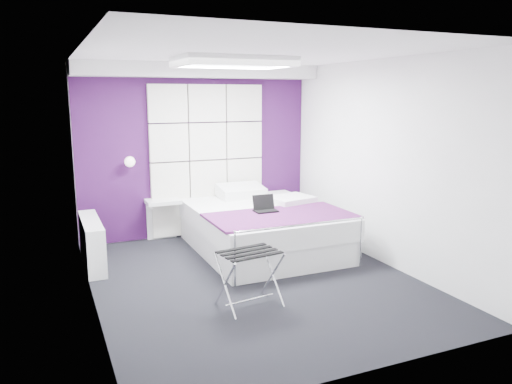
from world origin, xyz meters
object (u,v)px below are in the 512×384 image
(radiator, at_px, (92,243))
(nightstand, at_px, (163,201))
(laptop, at_px, (264,207))
(bed, at_px, (262,227))
(luggage_rack, at_px, (249,279))
(wall_lamp, at_px, (129,161))

(radiator, distance_m, nightstand, 1.34)
(laptop, bearing_deg, bed, 72.11)
(luggage_rack, bearing_deg, bed, 53.79)
(wall_lamp, xyz_separation_m, bed, (1.62, -1.04, -0.89))
(wall_lamp, distance_m, luggage_rack, 2.97)
(radiator, relative_size, bed, 0.53)
(nightstand, height_order, laptop, laptop)
(wall_lamp, distance_m, nightstand, 0.76)
(bed, distance_m, laptop, 0.48)
(luggage_rack, height_order, laptop, laptop)
(radiator, bearing_deg, laptop, -15.01)
(radiator, height_order, bed, bed)
(bed, distance_m, nightstand, 1.56)
(wall_lamp, relative_size, laptop, 0.50)
(bed, height_order, luggage_rack, bed)
(radiator, distance_m, bed, 2.28)
(radiator, distance_m, luggage_rack, 2.39)
(nightstand, height_order, luggage_rack, nightstand)
(nightstand, relative_size, laptop, 1.65)
(bed, bearing_deg, laptop, -108.99)
(nightstand, relative_size, luggage_rack, 0.84)
(wall_lamp, relative_size, nightstand, 0.30)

